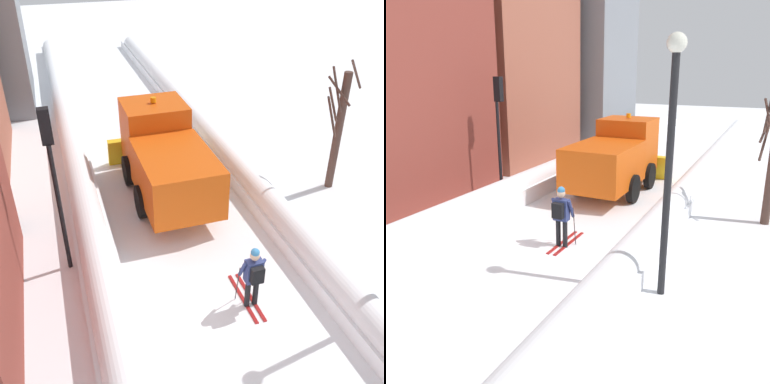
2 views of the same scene
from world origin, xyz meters
TOP-DOWN VIEW (x-y plane):
  - ground_plane at (0.00, 10.00)m, footprint 80.00×80.00m
  - snowbank_left at (-2.90, 10.00)m, footprint 1.10×36.00m
  - snowbank_right at (2.90, 10.00)m, footprint 1.10×36.00m
  - plow_truck at (-0.01, 6.30)m, footprint 3.20×5.98m
  - skier at (0.61, 0.36)m, footprint 0.62×1.80m
  - traffic_light_pole at (-3.64, 3.41)m, footprint 0.28×0.42m
  - bare_tree_near at (5.79, 4.95)m, footprint 1.01×1.24m

SIDE VIEW (x-z plane):
  - ground_plane at x=0.00m, z-range 0.00..0.00m
  - snowbank_right at x=2.90m, z-range -0.09..0.82m
  - snowbank_left at x=-2.90m, z-range -0.06..1.01m
  - skier at x=0.61m, z-range 0.10..1.91m
  - plow_truck at x=-0.01m, z-range -0.08..3.04m
  - bare_tree_near at x=5.79m, z-range -0.11..4.66m
  - traffic_light_pole at x=-3.64m, z-range 0.93..5.60m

